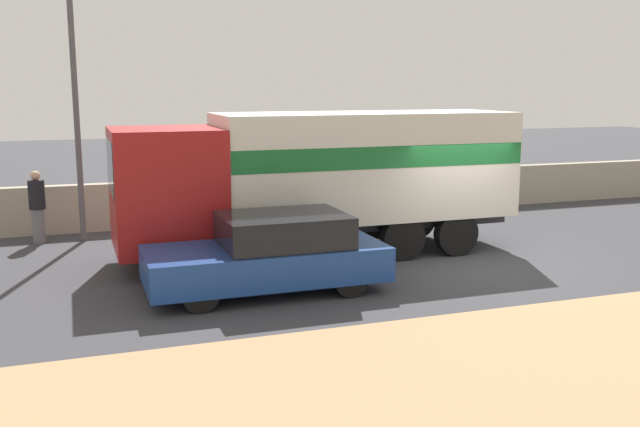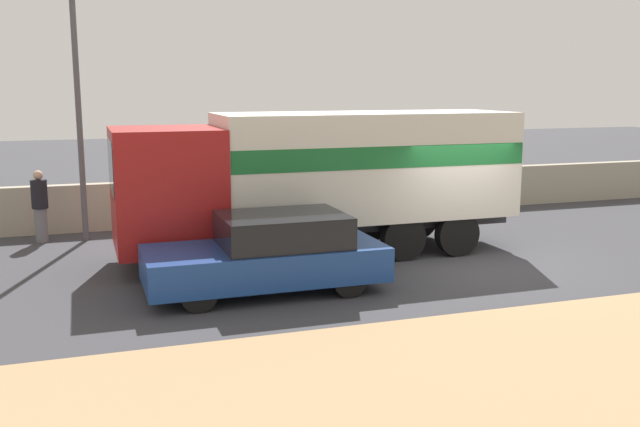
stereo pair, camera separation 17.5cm
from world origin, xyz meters
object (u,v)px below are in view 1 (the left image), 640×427
(street_lamp, at_px, (73,66))
(pedestrian, at_px, (37,206))
(box_truck, at_px, (324,172))
(car_hatchback, at_px, (271,254))

(street_lamp, height_order, pedestrian, street_lamp)
(street_lamp, relative_size, box_truck, 0.83)
(street_lamp, relative_size, car_hatchback, 1.67)
(car_hatchback, bearing_deg, street_lamp, -60.86)
(box_truck, xyz_separation_m, car_hatchback, (-1.87, -2.35, -1.17))
(street_lamp, bearing_deg, box_truck, -33.55)
(box_truck, relative_size, car_hatchback, 2.02)
(street_lamp, relative_size, pedestrian, 4.17)
(pedestrian, bearing_deg, car_hatchback, -54.33)
(street_lamp, distance_m, car_hatchback, 7.40)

